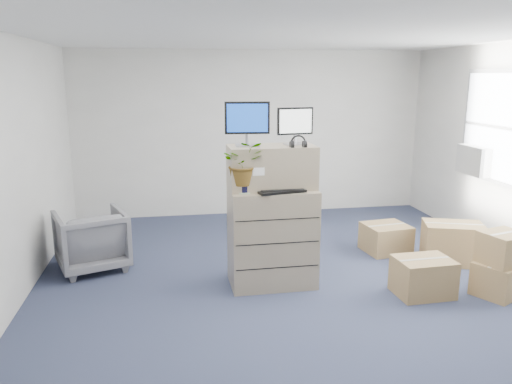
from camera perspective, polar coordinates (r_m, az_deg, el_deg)
ground at (r=5.66m, az=5.38°, el=-11.63°), size 7.00×7.00×0.00m
wall_back at (r=8.63m, az=-0.46°, el=6.70°), size 6.00×0.02×2.80m
ac_unit at (r=7.73m, az=23.81°, el=3.34°), size 0.24×0.60×0.40m
filing_cabinet_lower at (r=5.73m, az=1.85°, el=-5.17°), size 0.97×0.60×1.13m
filing_cabinet_upper at (r=5.59m, az=1.80°, el=2.87°), size 0.97×0.49×0.48m
monitor_left at (r=5.47m, az=-1.01°, el=8.08°), size 0.49×0.21×0.48m
monitor_right at (r=5.61m, az=4.50°, el=7.76°), size 0.42×0.19×0.41m
headphones at (r=5.43m, az=4.85°, el=5.61°), size 0.17×0.02×0.17m
keyboard at (r=5.44m, az=2.86°, el=0.12°), size 0.56×0.32×0.03m
mouse at (r=5.60m, az=5.33°, el=0.50°), size 0.12×0.09×0.03m
water_bottle at (r=5.60m, az=2.27°, el=1.75°), size 0.08×0.08×0.27m
phone_dock at (r=5.58m, az=1.29°, el=0.86°), size 0.07×0.06×0.15m
external_drive at (r=5.78m, az=4.92°, el=1.06°), size 0.26×0.22×0.07m
tissue_box at (r=5.73m, az=5.09°, el=1.76°), size 0.27×0.20×0.09m
potted_plant at (r=5.37m, az=-1.45°, el=2.66°), size 0.45×0.49×0.46m
office_chair at (r=6.55m, az=-18.31°, el=-4.92°), size 1.00×0.97×0.82m
cardboard_boxes at (r=6.53m, az=20.52°, el=-6.59°), size 1.58×2.12×0.72m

